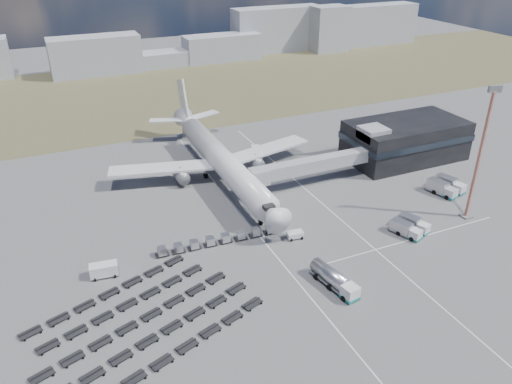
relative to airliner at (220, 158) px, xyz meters
name	(u,v)px	position (x,y,z in m)	size (l,w,h in m)	color
ground	(280,247)	(0.00, -32.38, -5.29)	(420.00, 420.00, 0.00)	#565659
grass_strip	(146,92)	(0.00, 77.62, -5.29)	(420.00, 90.00, 0.01)	brown
lane_markings	(317,228)	(9.77, -29.38, -5.29)	(47.12, 110.00, 0.01)	silver
terminal	(405,140)	(47.77, -8.41, -0.04)	(30.40, 16.40, 11.00)	black
jet_bridge	(303,167)	(15.90, -11.95, -0.24)	(30.30, 3.80, 7.05)	#939399
airliner	(220,158)	(0.00, 0.00, 0.00)	(51.59, 64.53, 17.62)	silver
skyline	(123,47)	(-0.10, 114.42, 3.95)	(305.67, 25.31, 21.29)	#999CA7
fuel_tanker	(334,280)	(2.91, -46.63, -3.68)	(4.25, 10.25, 3.22)	silver
pushback_tug	(295,235)	(4.00, -30.65, -4.57)	(3.17, 1.78, 1.44)	silver
utility_van	(104,270)	(-31.82, -27.74, -4.05)	(4.74, 2.14, 2.49)	silver
catering_truck	(257,154)	(12.61, 6.71, -3.88)	(3.92, 6.42, 2.75)	silver
service_trucks_near	(410,227)	(25.71, -38.13, -3.92)	(7.03, 7.65, 2.52)	silver
service_trucks_far	(446,186)	(44.41, -27.82, -3.77)	(7.32, 8.15, 2.79)	silver
uld_row	(218,240)	(-10.41, -26.45, -4.32)	(24.05, 2.78, 1.62)	black
baggage_dollies	(140,322)	(-28.77, -42.08, -4.90)	(37.41, 29.73, 0.78)	black
floodlight_mast	(480,155)	(40.63, -38.08, 8.74)	(2.67, 2.16, 28.00)	#B33A1C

